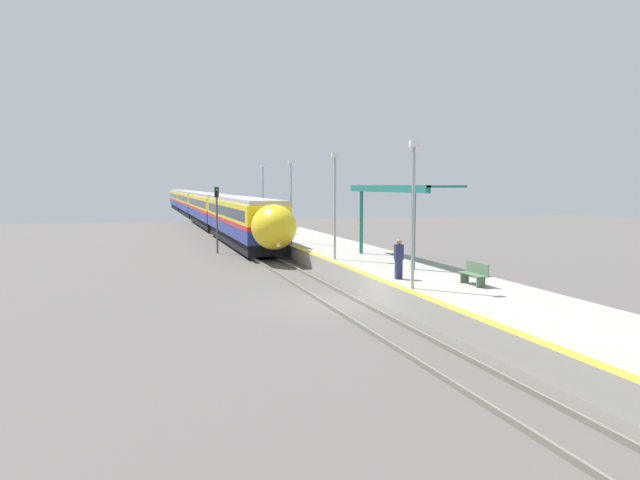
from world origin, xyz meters
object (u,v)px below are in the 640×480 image
object	(u,v)px
lamppost_near	(413,205)
lamppost_far	(291,196)
train	(200,205)
railway_signal	(217,213)
lamppost_mid	(335,199)
lamppost_farthest	(263,194)
person_waiting	(399,258)
platform_bench	(475,273)

from	to	relation	value
lamppost_near	lamppost_far	size ratio (longest dim) A/B	1.00
train	lamppost_near	world-z (taller)	lamppost_near
railway_signal	lamppost_far	world-z (taller)	lamppost_far
lamppost_mid	lamppost_farthest	world-z (taller)	same
train	person_waiting	world-z (taller)	train
railway_signal	lamppost_near	distance (m)	22.56
person_waiting	railway_signal	world-z (taller)	railway_signal
platform_bench	lamppost_farthest	world-z (taller)	lamppost_farthest
lamppost_near	lamppost_mid	xyz separation A→B (m)	(0.00, 9.66, 0.00)
lamppost_near	lamppost_far	xyz separation A→B (m)	(0.00, 19.32, 0.00)
platform_bench	lamppost_mid	distance (m)	10.33
train	railway_signal	bearing A→B (deg)	-93.75
lamppost_mid	person_waiting	bearing A→B (deg)	-86.49
railway_signal	lamppost_farthest	size ratio (longest dim) A/B	0.83
person_waiting	lamppost_farthest	xyz separation A→B (m)	(-0.45, 26.65, 2.31)
train	railway_signal	size ratio (longest dim) A/B	20.33
person_waiting	lamppost_far	distance (m)	17.15
lamppost_mid	railway_signal	bearing A→B (deg)	110.53
person_waiting	train	bearing A→B (deg)	92.57
train	lamppost_far	xyz separation A→B (m)	(2.14, -40.79, 1.85)
train	platform_bench	xyz separation A→B (m)	(4.83, -60.05, -0.84)
train	platform_bench	world-z (taller)	train
platform_bench	lamppost_farthest	distance (m)	29.17
lamppost_near	person_waiting	bearing A→B (deg)	79.10
person_waiting	platform_bench	bearing A→B (deg)	-45.54
person_waiting	railway_signal	xyz separation A→B (m)	(-5.09, 19.71, 1.09)
platform_bench	lamppost_farthest	size ratio (longest dim) A/B	0.30
lamppost_near	lamppost_mid	bearing A→B (deg)	90.00
lamppost_mid	lamppost_far	bearing A→B (deg)	90.00
lamppost_near	lamppost_mid	size ratio (longest dim) A/B	1.00
railway_signal	lamppost_near	world-z (taller)	lamppost_near
platform_bench	lamppost_near	xyz separation A→B (m)	(-2.68, -0.06, 2.70)
train	railway_signal	distance (m)	38.15
platform_bench	railway_signal	distance (m)	23.22
railway_signal	lamppost_near	xyz separation A→B (m)	(4.64, -22.05, 1.22)
train	person_waiting	xyz separation A→B (m)	(2.59, -57.78, -0.45)
train	lamppost_farthest	world-z (taller)	lamppost_farthest
train	lamppost_near	size ratio (longest dim) A/B	16.86
lamppost_far	lamppost_farthest	world-z (taller)	same
train	platform_bench	distance (m)	60.25
platform_bench	railway_signal	bearing A→B (deg)	108.41
platform_bench	lamppost_near	size ratio (longest dim) A/B	0.30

